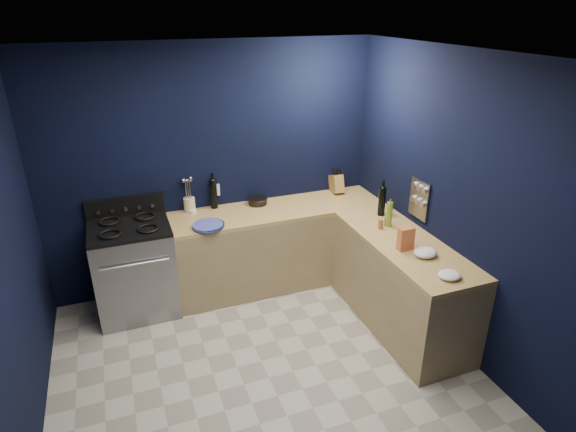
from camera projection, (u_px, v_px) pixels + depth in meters
name	position (u px, v px, depth m)	size (l,w,h in m)	color
floor	(269.00, 379.00, 4.05)	(3.50, 3.50, 0.02)	#B0AB9B
ceiling	(262.00, 55.00, 2.97)	(3.50, 3.50, 0.02)	silver
wall_back	(214.00, 170.00, 5.01)	(3.50, 0.02, 2.60)	black
wall_right	(461.00, 208.00, 4.08)	(0.02, 3.50, 2.60)	black
wall_front	(397.00, 421.00, 2.01)	(3.50, 0.02, 2.60)	black
cab_back	(278.00, 247.00, 5.29)	(2.30, 0.63, 0.86)	#9A855A
top_back	(278.00, 210.00, 5.10)	(2.30, 0.63, 0.04)	olive
cab_right	(400.00, 285.00, 4.57)	(0.63, 1.67, 0.86)	#9A855A
top_right	(405.00, 244.00, 4.39)	(0.63, 1.67, 0.04)	olive
gas_range	(135.00, 270.00, 4.77)	(0.76, 0.66, 0.92)	gray
oven_door	(138.00, 287.00, 4.50)	(0.59, 0.02, 0.42)	black
cooktop	(129.00, 228.00, 4.57)	(0.76, 0.66, 0.03)	black
backguard	(125.00, 206.00, 4.79)	(0.76, 0.06, 0.20)	black
spice_panel	(419.00, 199.00, 4.59)	(0.02, 0.28, 0.38)	gray
wall_outlet	(216.00, 190.00, 5.08)	(0.09, 0.02, 0.13)	white
plate_stack	(208.00, 226.00, 4.65)	(0.30, 0.30, 0.04)	#414BAA
ramekin	(193.00, 211.00, 4.98)	(0.08, 0.08, 0.03)	white
utensil_crock	(190.00, 205.00, 4.99)	(0.12, 0.12, 0.15)	#F3E8C6
wine_bottle_back	(214.00, 194.00, 5.04)	(0.08, 0.08, 0.31)	black
lemon_basket	(258.00, 201.00, 5.18)	(0.20, 0.20, 0.08)	black
knife_block	(336.00, 184.00, 5.48)	(0.11, 0.19, 0.21)	olive
wine_bottle_right	(382.00, 202.00, 4.87)	(0.07, 0.07, 0.30)	black
oil_bottle	(389.00, 214.00, 4.64)	(0.06, 0.06, 0.25)	olive
spice_jar_near	(387.00, 221.00, 4.68)	(0.05, 0.05, 0.10)	olive
spice_jar_far	(381.00, 224.00, 4.62)	(0.05, 0.05, 0.10)	olive
crouton_bag	(406.00, 239.00, 4.20)	(0.14, 0.07, 0.21)	#BB1B34
towel_front	(425.00, 252.00, 4.12)	(0.21, 0.18, 0.07)	white
towel_end	(449.00, 275.00, 3.79)	(0.19, 0.17, 0.06)	white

